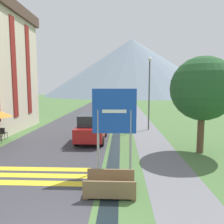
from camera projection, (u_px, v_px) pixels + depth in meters
name	position (u px, v px, depth m)	size (l,w,h in m)	color
ground_plane	(107.00, 119.00, 24.90)	(160.00, 160.00, 0.00)	#476B38
road	(96.00, 110.00, 34.93)	(6.40, 60.00, 0.01)	#38383D
footpath	(134.00, 110.00, 34.68)	(2.20, 60.00, 0.01)	slate
drainage_channel	(119.00, 110.00, 34.78)	(0.60, 60.00, 0.00)	black
crosswalk_marking	(22.00, 175.00, 8.95)	(5.44, 1.84, 0.01)	yellow
mountain_distant	(132.00, 67.00, 94.96)	(74.40, 74.40, 24.29)	slate
road_sign	(114.00, 119.00, 8.97)	(1.82, 0.11, 3.54)	#9E9EA3
footbridge	(110.00, 187.00, 7.42)	(1.70, 1.10, 0.65)	brown
parked_car_near	(92.00, 128.00, 14.61)	(1.82, 4.26, 1.82)	#A31919
parked_car_far	(104.00, 112.00, 23.30)	(1.95, 4.38, 1.82)	silver
cafe_chair_far_left	(3.00, 132.00, 14.96)	(0.40, 0.40, 0.85)	#232328
streetlamp	(149.00, 88.00, 18.19)	(0.28, 0.28, 6.03)	#515156
tree_by_path	(203.00, 89.00, 11.71)	(3.45, 3.45, 5.25)	brown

